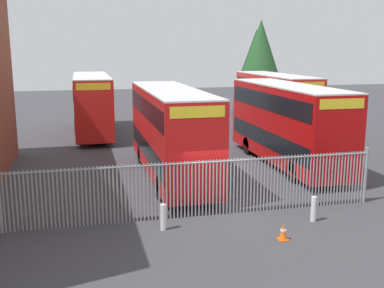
{
  "coord_description": "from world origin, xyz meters",
  "views": [
    {
      "loc": [
        -4.89,
        -16.35,
        6.32
      ],
      "look_at": [
        0.0,
        4.0,
        2.0
      ],
      "focal_mm": 43.33,
      "sensor_mm": 36.0,
      "label": 1
    }
  ],
  "objects_px": {
    "double_decker_bus_behind_fence_left": "(171,130)",
    "bollard_center_front": "(314,209)",
    "double_decker_bus_near_gate": "(287,121)",
    "bollard_near_left": "(163,217)",
    "traffic_cone_by_gate": "(283,232)",
    "double_decker_bus_behind_fence_right": "(92,102)",
    "double_decker_bus_far_back": "(275,101)"
  },
  "relations": [
    {
      "from": "double_decker_bus_far_back",
      "to": "bollard_near_left",
      "type": "height_order",
      "value": "double_decker_bus_far_back"
    },
    {
      "from": "double_decker_bus_behind_fence_left",
      "to": "traffic_cone_by_gate",
      "type": "height_order",
      "value": "double_decker_bus_behind_fence_left"
    },
    {
      "from": "double_decker_bus_behind_fence_left",
      "to": "traffic_cone_by_gate",
      "type": "xyz_separation_m",
      "value": [
        2.18,
        -8.54,
        -2.13
      ]
    },
    {
      "from": "double_decker_bus_near_gate",
      "to": "double_decker_bus_far_back",
      "type": "distance_m",
      "value": 10.25
    },
    {
      "from": "double_decker_bus_near_gate",
      "to": "bollard_near_left",
      "type": "height_order",
      "value": "double_decker_bus_near_gate"
    },
    {
      "from": "double_decker_bus_behind_fence_right",
      "to": "double_decker_bus_far_back",
      "type": "relative_size",
      "value": 1.0
    },
    {
      "from": "double_decker_bus_near_gate",
      "to": "bollard_center_front",
      "type": "xyz_separation_m",
      "value": [
        -2.67,
        -8.27,
        -1.95
      ]
    },
    {
      "from": "double_decker_bus_far_back",
      "to": "double_decker_bus_near_gate",
      "type": "bearing_deg",
      "value": -109.84
    },
    {
      "from": "double_decker_bus_far_back",
      "to": "traffic_cone_by_gate",
      "type": "height_order",
      "value": "double_decker_bus_far_back"
    },
    {
      "from": "double_decker_bus_behind_fence_left",
      "to": "bollard_center_front",
      "type": "relative_size",
      "value": 11.38
    },
    {
      "from": "bollard_near_left",
      "to": "bollard_center_front",
      "type": "distance_m",
      "value": 5.61
    },
    {
      "from": "double_decker_bus_behind_fence_left",
      "to": "double_decker_bus_behind_fence_right",
      "type": "relative_size",
      "value": 1.0
    },
    {
      "from": "double_decker_bus_behind_fence_right",
      "to": "double_decker_bus_behind_fence_left",
      "type": "bearing_deg",
      "value": -75.17
    },
    {
      "from": "double_decker_bus_near_gate",
      "to": "double_decker_bus_behind_fence_right",
      "type": "xyz_separation_m",
      "value": [
        -10.1,
        11.87,
        0.0
      ]
    },
    {
      "from": "double_decker_bus_near_gate",
      "to": "bollard_center_front",
      "type": "height_order",
      "value": "double_decker_bus_near_gate"
    },
    {
      "from": "double_decker_bus_behind_fence_left",
      "to": "bollard_near_left",
      "type": "bearing_deg",
      "value": -103.3
    },
    {
      "from": "double_decker_bus_behind_fence_right",
      "to": "bollard_near_left",
      "type": "relative_size",
      "value": 11.38
    },
    {
      "from": "bollard_near_left",
      "to": "double_decker_bus_behind_fence_right",
      "type": "bearing_deg",
      "value": 95.35
    },
    {
      "from": "double_decker_bus_near_gate",
      "to": "double_decker_bus_behind_fence_left",
      "type": "xyz_separation_m",
      "value": [
        -6.67,
        -1.08,
        0.0
      ]
    },
    {
      "from": "double_decker_bus_behind_fence_left",
      "to": "bollard_near_left",
      "type": "distance_m",
      "value": 7.17
    },
    {
      "from": "double_decker_bus_behind_fence_left",
      "to": "bollard_center_front",
      "type": "xyz_separation_m",
      "value": [
        4.0,
        -7.18,
        -1.95
      ]
    },
    {
      "from": "double_decker_bus_far_back",
      "to": "traffic_cone_by_gate",
      "type": "distance_m",
      "value": 20.96
    },
    {
      "from": "traffic_cone_by_gate",
      "to": "bollard_near_left",
      "type": "bearing_deg",
      "value": 154.12
    },
    {
      "from": "bollard_near_left",
      "to": "traffic_cone_by_gate",
      "type": "bearing_deg",
      "value": -25.88
    },
    {
      "from": "double_decker_bus_behind_fence_left",
      "to": "double_decker_bus_behind_fence_right",
      "type": "bearing_deg",
      "value": 104.83
    },
    {
      "from": "bollard_near_left",
      "to": "traffic_cone_by_gate",
      "type": "distance_m",
      "value": 4.19
    },
    {
      "from": "double_decker_bus_near_gate",
      "to": "bollard_near_left",
      "type": "relative_size",
      "value": 11.38
    },
    {
      "from": "double_decker_bus_near_gate",
      "to": "traffic_cone_by_gate",
      "type": "height_order",
      "value": "double_decker_bus_near_gate"
    },
    {
      "from": "double_decker_bus_near_gate",
      "to": "double_decker_bus_far_back",
      "type": "xyz_separation_m",
      "value": [
        3.48,
        9.64,
        0.0
      ]
    },
    {
      "from": "double_decker_bus_near_gate",
      "to": "bollard_near_left",
      "type": "bearing_deg",
      "value": -136.65
    },
    {
      "from": "double_decker_bus_behind_fence_left",
      "to": "double_decker_bus_far_back",
      "type": "bearing_deg",
      "value": 46.57
    },
    {
      "from": "double_decker_bus_far_back",
      "to": "traffic_cone_by_gate",
      "type": "bearing_deg",
      "value": -112.49
    }
  ]
}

